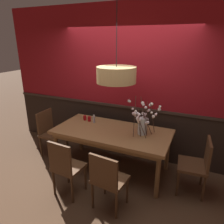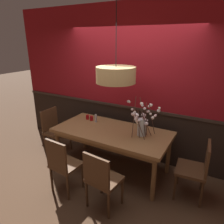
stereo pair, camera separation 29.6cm
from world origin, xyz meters
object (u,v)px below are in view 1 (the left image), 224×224
(dining_table, at_px, (112,135))
(chair_near_side_left, at_px, (66,166))
(vase_with_blossoms, at_px, (143,122))
(candle_holder_nearer_edge, at_px, (89,119))
(chair_head_west_end, at_px, (50,130))
(chair_near_side_right, at_px, (108,178))
(chair_head_east_end, at_px, (198,163))
(condiment_bottle, at_px, (94,119))
(pendant_lamp, at_px, (116,75))
(candle_holder_nearer_center, at_px, (85,118))

(dining_table, xyz_separation_m, chair_near_side_left, (-0.34, -0.90, -0.18))
(vase_with_blossoms, xyz_separation_m, candle_holder_nearer_edge, (-1.10, 0.16, -0.17))
(chair_head_west_end, relative_size, chair_near_side_left, 1.00)
(chair_near_side_right, xyz_separation_m, chair_head_east_end, (1.09, 0.88, 0.01))
(chair_near_side_right, bearing_deg, dining_table, 110.76)
(dining_table, xyz_separation_m, chair_head_east_end, (1.43, -0.02, -0.18))
(dining_table, xyz_separation_m, condiment_bottle, (-0.46, 0.18, 0.16))
(chair_near_side_right, xyz_separation_m, pendant_lamp, (-0.24, 0.85, 1.25))
(vase_with_blossoms, distance_m, candle_holder_nearer_edge, 1.13)
(chair_head_west_end, distance_m, chair_near_side_right, 1.95)
(candle_holder_nearer_center, xyz_separation_m, candle_holder_nearer_edge, (0.10, -0.01, -0.00))
(dining_table, distance_m, vase_with_blossoms, 0.61)
(chair_head_west_end, height_order, candle_holder_nearer_center, chair_head_west_end)
(chair_head_east_end, bearing_deg, chair_near_side_left, -153.37)
(chair_near_side_left, bearing_deg, chair_head_east_end, 26.63)
(chair_near_side_right, relative_size, candle_holder_nearer_edge, 10.05)
(chair_head_east_end, bearing_deg, candle_holder_nearer_center, 173.48)
(chair_head_west_end, distance_m, vase_with_blossoms, 1.97)
(candle_holder_nearer_edge, distance_m, pendant_lamp, 1.18)
(chair_near_side_left, xyz_separation_m, candle_holder_nearer_edge, (-0.24, 1.12, 0.31))
(chair_head_east_end, bearing_deg, condiment_bottle, 174.04)
(candle_holder_nearer_center, xyz_separation_m, condiment_bottle, (0.23, -0.04, 0.03))
(dining_table, distance_m, candle_holder_nearer_center, 0.73)
(chair_head_east_end, xyz_separation_m, candle_holder_nearer_center, (-2.11, 0.24, 0.31))
(chair_head_east_end, bearing_deg, vase_with_blossoms, 175.17)
(condiment_bottle, distance_m, pendant_lamp, 1.08)
(candle_holder_nearer_edge, xyz_separation_m, condiment_bottle, (0.12, -0.03, 0.03))
(pendant_lamp, bearing_deg, condiment_bottle, 157.40)
(chair_head_east_end, xyz_separation_m, condiment_bottle, (-1.89, 0.20, 0.34))
(chair_head_west_end, xyz_separation_m, chair_near_side_left, (1.04, -0.90, -0.00))
(pendant_lamp, bearing_deg, chair_near_side_right, -73.95)
(chair_near_side_right, distance_m, condiment_bottle, 1.39)
(chair_head_east_end, relative_size, pendant_lamp, 0.71)
(chair_head_east_end, bearing_deg, chair_head_west_end, 179.71)
(chair_head_west_end, bearing_deg, dining_table, 0.04)
(chair_near_side_left, distance_m, candle_holder_nearer_edge, 1.19)
(chair_near_side_right, bearing_deg, chair_head_west_end, 152.50)
(vase_with_blossoms, height_order, condiment_bottle, vase_with_blossoms)
(dining_table, xyz_separation_m, chair_near_side_right, (0.34, -0.90, -0.19))
(condiment_bottle, bearing_deg, chair_head_east_end, -5.96)
(chair_near_side_left, relative_size, pendant_lamp, 0.72)
(dining_table, bearing_deg, candle_holder_nearer_center, 161.69)
(chair_head_east_end, xyz_separation_m, vase_with_blossoms, (-0.91, 0.08, 0.48))
(chair_near_side_right, distance_m, candle_holder_nearer_edge, 1.48)
(chair_head_west_end, bearing_deg, chair_near_side_right, -27.50)
(chair_near_side_left, bearing_deg, vase_with_blossoms, 48.09)
(chair_near_side_left, bearing_deg, dining_table, 69.21)
(dining_table, height_order, chair_near_side_right, chair_near_side_right)
(chair_head_west_end, xyz_separation_m, candle_holder_nearer_edge, (0.80, 0.22, 0.30))
(chair_near_side_left, height_order, pendant_lamp, pendant_lamp)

